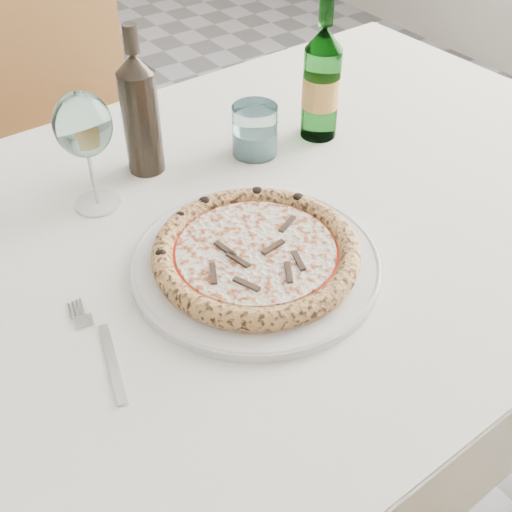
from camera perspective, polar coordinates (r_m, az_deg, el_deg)
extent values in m
cube|color=gray|center=(1.58, -10.43, -20.79)|extent=(5.00, 6.00, 0.02)
cube|color=brown|center=(1.00, -3.29, 1.06)|extent=(1.57, 0.93, 0.04)
cube|color=white|center=(0.98, -3.34, 2.10)|extent=(1.63, 1.00, 0.01)
cube|color=white|center=(1.40, -13.62, 8.26)|extent=(1.60, 0.01, 0.22)
cube|color=white|center=(0.84, 15.54, -20.84)|extent=(1.60, 0.01, 0.22)
cylinder|color=brown|center=(1.82, 9.78, 6.34)|extent=(0.06, 0.06, 0.71)
cube|color=brown|center=(1.74, -13.45, 7.86)|extent=(0.43, 0.43, 0.04)
cube|color=brown|center=(1.78, -17.75, 16.84)|extent=(0.39, 0.08, 0.46)
cylinder|color=brown|center=(2.06, -10.88, 5.94)|extent=(0.04, 0.04, 0.43)
cylinder|color=brown|center=(1.83, -5.24, 1.57)|extent=(0.04, 0.04, 0.43)
cylinder|color=brown|center=(1.95, -19.04, 2.06)|extent=(0.04, 0.04, 0.43)
cylinder|color=brown|center=(1.71, -14.15, -3.11)|extent=(0.04, 0.04, 0.43)
cylinder|color=silver|center=(0.91, 0.00, -0.62)|extent=(0.36, 0.36, 0.01)
torus|color=silver|center=(0.91, 0.00, -0.38)|extent=(0.35, 0.35, 0.01)
cylinder|color=tan|center=(0.90, 0.00, 0.00)|extent=(0.29, 0.29, 0.01)
torus|color=tan|center=(0.90, 0.00, 0.39)|extent=(0.29, 0.29, 0.03)
cylinder|color=red|center=(0.90, 0.00, 0.39)|extent=(0.24, 0.24, 0.00)
cylinder|color=white|center=(0.90, 0.00, 0.53)|extent=(0.22, 0.22, 0.00)
cube|color=#4E3729|center=(0.91, 1.48, 1.42)|extent=(0.04, 0.01, 0.00)
cube|color=#4E3729|center=(0.93, 0.50, 2.55)|extent=(0.03, 0.03, 0.00)
cube|color=#4E3729|center=(0.93, -2.24, 2.81)|extent=(0.01, 0.04, 0.00)
cube|color=#4E3729|center=(0.90, -2.12, 1.00)|extent=(0.03, 0.03, 0.00)
cube|color=#4E3729|center=(0.87, -2.77, -0.49)|extent=(0.04, 0.01, 0.00)
cube|color=#4E3729|center=(0.84, -0.82, -2.21)|extent=(0.03, 0.03, 0.00)
cube|color=#4E3729|center=(0.87, 1.47, -0.60)|extent=(0.01, 0.04, 0.00)
cube|color=#4E3729|center=(0.89, 3.60, 0.34)|extent=(0.03, 0.03, 0.00)
cube|color=#AFAFAF|center=(0.81, -12.68, -9.17)|extent=(0.05, 0.13, 0.00)
cube|color=#AFAFAF|center=(0.86, -14.93, -5.75)|extent=(0.03, 0.03, 0.00)
cylinder|color=#AFAFAF|center=(0.88, -16.08, -4.96)|extent=(0.00, 0.03, 0.00)
cylinder|color=#AFAFAF|center=(0.88, -15.75, -4.82)|extent=(0.00, 0.03, 0.00)
cylinder|color=#AFAFAF|center=(0.88, -15.42, -4.67)|extent=(0.00, 0.03, 0.00)
cylinder|color=#AFAFAF|center=(0.88, -15.08, -4.53)|extent=(0.00, 0.03, 0.00)
cylinder|color=silver|center=(1.06, -13.86, 4.58)|extent=(0.07, 0.07, 0.00)
cylinder|color=silver|center=(1.03, -14.30, 6.86)|extent=(0.01, 0.01, 0.10)
ellipsoid|color=silver|center=(0.99, -15.16, 11.22)|extent=(0.09, 0.09, 0.10)
cylinder|color=silver|center=(1.14, -0.11, 11.11)|extent=(0.08, 0.08, 0.09)
cylinder|color=silver|center=(1.15, -0.11, 10.17)|extent=(0.07, 0.07, 0.04)
cylinder|color=#4B8E4F|center=(1.19, 5.76, 14.15)|extent=(0.07, 0.07, 0.16)
cone|color=#4B8E4F|center=(1.14, 6.12, 18.76)|extent=(0.07, 0.07, 0.04)
cylinder|color=#4B8E4F|center=(1.13, 6.29, 20.94)|extent=(0.02, 0.02, 0.05)
cylinder|color=#DDDA59|center=(1.18, 5.78, 14.37)|extent=(0.07, 0.07, 0.06)
cylinder|color=black|center=(1.09, -10.13, 11.56)|extent=(0.06, 0.06, 0.18)
cone|color=black|center=(1.05, -10.81, 16.52)|extent=(0.06, 0.06, 0.03)
cylinder|color=black|center=(1.03, -11.08, 18.44)|extent=(0.02, 0.02, 0.04)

